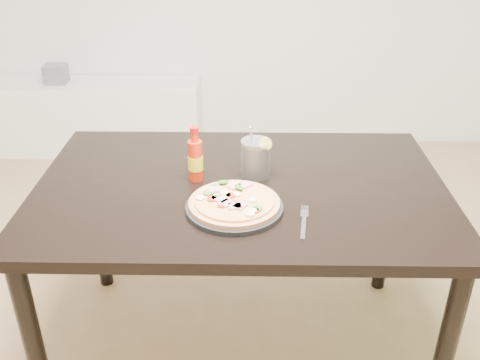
{
  "coord_description": "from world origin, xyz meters",
  "views": [
    {
      "loc": [
        0.24,
        -1.41,
        1.63
      ],
      "look_at": [
        0.22,
        0.07,
        0.83
      ],
      "focal_mm": 40.0,
      "sensor_mm": 36.0,
      "label": 1
    }
  ],
  "objects_px": {
    "media_console": "(100,117)",
    "dining_table": "(241,205)",
    "plate": "(234,207)",
    "pizza": "(234,202)",
    "fork": "(304,221)",
    "hot_sauce_bottle": "(195,159)",
    "cola_cup": "(256,159)"
  },
  "relations": [
    {
      "from": "cola_cup",
      "to": "media_console",
      "type": "height_order",
      "value": "cola_cup"
    },
    {
      "from": "plate",
      "to": "media_console",
      "type": "height_order",
      "value": "plate"
    },
    {
      "from": "pizza",
      "to": "media_console",
      "type": "bearing_deg",
      "value": 116.01
    },
    {
      "from": "hot_sauce_bottle",
      "to": "media_console",
      "type": "relative_size",
      "value": 0.14
    },
    {
      "from": "dining_table",
      "to": "plate",
      "type": "relative_size",
      "value": 4.57
    },
    {
      "from": "dining_table",
      "to": "media_console",
      "type": "relative_size",
      "value": 1.0
    },
    {
      "from": "cola_cup",
      "to": "fork",
      "type": "height_order",
      "value": "cola_cup"
    },
    {
      "from": "plate",
      "to": "media_console",
      "type": "xyz_separation_m",
      "value": [
        -1.0,
        2.05,
        -0.51
      ]
    },
    {
      "from": "pizza",
      "to": "media_console",
      "type": "relative_size",
      "value": 0.2
    },
    {
      "from": "cola_cup",
      "to": "media_console",
      "type": "distance_m",
      "value": 2.18
    },
    {
      "from": "dining_table",
      "to": "cola_cup",
      "type": "xyz_separation_m",
      "value": [
        0.05,
        0.06,
        0.15
      ]
    },
    {
      "from": "cola_cup",
      "to": "fork",
      "type": "distance_m",
      "value": 0.34
    },
    {
      "from": "pizza",
      "to": "hot_sauce_bottle",
      "type": "relative_size",
      "value": 1.46
    },
    {
      "from": "plate",
      "to": "pizza",
      "type": "height_order",
      "value": "pizza"
    },
    {
      "from": "media_console",
      "to": "plate",
      "type": "bearing_deg",
      "value": -63.96
    },
    {
      "from": "dining_table",
      "to": "cola_cup",
      "type": "distance_m",
      "value": 0.17
    },
    {
      "from": "media_console",
      "to": "dining_table",
      "type": "bearing_deg",
      "value": -61.57
    },
    {
      "from": "plate",
      "to": "cola_cup",
      "type": "relative_size",
      "value": 1.59
    },
    {
      "from": "fork",
      "to": "cola_cup",
      "type": "bearing_deg",
      "value": 123.36
    },
    {
      "from": "hot_sauce_bottle",
      "to": "dining_table",
      "type": "bearing_deg",
      "value": -11.67
    },
    {
      "from": "fork",
      "to": "hot_sauce_bottle",
      "type": "bearing_deg",
      "value": 150.28
    },
    {
      "from": "plate",
      "to": "fork",
      "type": "bearing_deg",
      "value": -17.04
    },
    {
      "from": "plate",
      "to": "media_console",
      "type": "bearing_deg",
      "value": 116.04
    },
    {
      "from": "dining_table",
      "to": "media_console",
      "type": "xyz_separation_m",
      "value": [
        -1.02,
        1.88,
        -0.42
      ]
    },
    {
      "from": "cola_cup",
      "to": "fork",
      "type": "xyz_separation_m",
      "value": [
        0.15,
        -0.3,
        -0.06
      ]
    },
    {
      "from": "pizza",
      "to": "dining_table",
      "type": "bearing_deg",
      "value": 83.86
    },
    {
      "from": "fork",
      "to": "media_console",
      "type": "distance_m",
      "value": 2.49
    },
    {
      "from": "media_console",
      "to": "hot_sauce_bottle",
      "type": "bearing_deg",
      "value": -64.98
    },
    {
      "from": "plate",
      "to": "pizza",
      "type": "distance_m",
      "value": 0.02
    },
    {
      "from": "pizza",
      "to": "media_console",
      "type": "height_order",
      "value": "pizza"
    },
    {
      "from": "hot_sauce_bottle",
      "to": "media_console",
      "type": "xyz_separation_m",
      "value": [
        -0.86,
        1.85,
        -0.58
      ]
    },
    {
      "from": "fork",
      "to": "media_console",
      "type": "xyz_separation_m",
      "value": [
        -1.21,
        2.11,
        -0.5
      ]
    }
  ]
}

